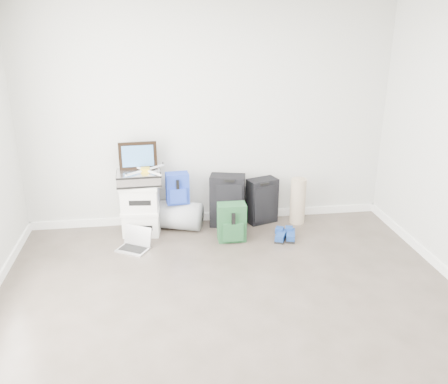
{
  "coord_description": "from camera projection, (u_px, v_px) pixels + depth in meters",
  "views": [
    {
      "loc": [
        -0.6,
        -3.15,
        2.51
      ],
      "look_at": [
        0.11,
        1.9,
        0.6
      ],
      "focal_mm": 38.0,
      "sensor_mm": 36.0,
      "label": 1
    }
  ],
  "objects": [
    {
      "name": "large_suitcase",
      "position": [
        228.0,
        201.0,
        5.92
      ],
      "size": [
        0.47,
        0.36,
        0.66
      ],
      "rotation": [
        0.0,
        0.0,
        -0.24
      ],
      "color": "black",
      "rests_on": "ground"
    },
    {
      "name": "shoes",
      "position": [
        286.0,
        236.0,
        5.64
      ],
      "size": [
        0.31,
        0.28,
        0.09
      ],
      "rotation": [
        0.0,
        0.0,
        -0.38
      ],
      "color": "black",
      "rests_on": "ground"
    },
    {
      "name": "boxes_stack",
      "position": [
        141.0,
        208.0,
        5.71
      ],
      "size": [
        0.48,
        0.41,
        0.64
      ],
      "rotation": [
        0.0,
        0.0,
        -0.1
      ],
      "color": "white",
      "rests_on": "ground"
    },
    {
      "name": "drone",
      "position": [
        145.0,
        170.0,
        5.53
      ],
      "size": [
        0.45,
        0.45,
        0.05
      ],
      "rotation": [
        0.0,
        0.0,
        -0.09
      ],
      "color": "gold",
      "rests_on": "briefcase"
    },
    {
      "name": "carry_on",
      "position": [
        262.0,
        201.0,
        6.03
      ],
      "size": [
        0.42,
        0.34,
        0.58
      ],
      "rotation": [
        0.0,
        0.0,
        0.33
      ],
      "color": "black",
      "rests_on": "ground"
    },
    {
      "name": "laptop",
      "position": [
        135.0,
        244.0,
        5.42
      ],
      "size": [
        0.42,
        0.38,
        0.24
      ],
      "rotation": [
        0.0,
        0.0,
        -0.52
      ],
      "color": "silver",
      "rests_on": "ground"
    },
    {
      "name": "duffel_bag",
      "position": [
        178.0,
        215.0,
        5.89
      ],
      "size": [
        0.65,
        0.52,
        0.35
      ],
      "primitive_type": "cylinder",
      "rotation": [
        0.0,
        1.57,
        -0.35
      ],
      "color": "#93979B",
      "rests_on": "ground"
    },
    {
      "name": "briefcase",
      "position": [
        139.0,
        178.0,
        5.58
      ],
      "size": [
        0.52,
        0.39,
        0.15
      ],
      "primitive_type": "cube",
      "rotation": [
        0.0,
        0.0,
        0.03
      ],
      "color": "#B2B2B7",
      "rests_on": "boxes_stack"
    },
    {
      "name": "ground",
      "position": [
        243.0,
        342.0,
        3.88
      ],
      "size": [
        5.0,
        5.0,
        0.0
      ],
      "primitive_type": "plane",
      "color": "#3A332A",
      "rests_on": "ground"
    },
    {
      "name": "green_backpack",
      "position": [
        232.0,
        223.0,
        5.56
      ],
      "size": [
        0.33,
        0.24,
        0.46
      ],
      "rotation": [
        0.0,
        0.0,
        -0.01
      ],
      "color": "#153C1D",
      "rests_on": "ground"
    },
    {
      "name": "painting",
      "position": [
        138.0,
        156.0,
        5.58
      ],
      "size": [
        0.45,
        0.05,
        0.33
      ],
      "rotation": [
        0.0,
        0.0,
        0.04
      ],
      "color": "black",
      "rests_on": "briefcase"
    },
    {
      "name": "blue_backpack",
      "position": [
        177.0,
        189.0,
        5.73
      ],
      "size": [
        0.29,
        0.22,
        0.38
      ],
      "rotation": [
        0.0,
        0.0,
        0.09
      ],
      "color": "#172999",
      "rests_on": "duffel_bag"
    },
    {
      "name": "rolled_rug",
      "position": [
        298.0,
        201.0,
        6.02
      ],
      "size": [
        0.19,
        0.19,
        0.59
      ],
      "primitive_type": "cylinder",
      "color": "tan",
      "rests_on": "ground"
    },
    {
      "name": "room_envelope",
      "position": [
        246.0,
        136.0,
        3.29
      ],
      "size": [
        4.52,
        5.02,
        2.71
      ],
      "color": "beige",
      "rests_on": "ground"
    }
  ]
}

